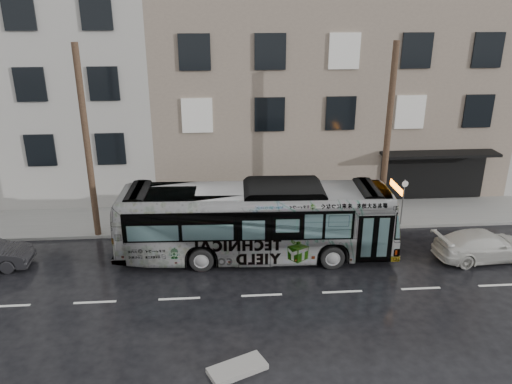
% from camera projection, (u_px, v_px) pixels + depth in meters
% --- Properties ---
extents(ground, '(120.00, 120.00, 0.00)m').
position_uv_depth(ground, '(257.00, 264.00, 21.82)').
color(ground, black).
rests_on(ground, ground).
extents(sidewalk, '(90.00, 3.60, 0.15)m').
position_uv_depth(sidewalk, '(249.00, 217.00, 26.36)').
color(sidewalk, gray).
rests_on(sidewalk, ground).
extents(building_taupe, '(20.00, 12.00, 11.00)m').
position_uv_depth(building_taupe, '(319.00, 89.00, 32.06)').
color(building_taupe, gray).
rests_on(building_taupe, ground).
extents(utility_pole_front, '(0.30, 0.30, 9.00)m').
position_uv_depth(utility_pole_front, '(387.00, 139.00, 23.71)').
color(utility_pole_front, '#513A28').
rests_on(utility_pole_front, sidewalk).
extents(utility_pole_rear, '(0.30, 0.30, 9.00)m').
position_uv_depth(utility_pole_rear, '(87.00, 145.00, 22.70)').
color(utility_pole_rear, '#513A28').
rests_on(utility_pole_rear, sidewalk).
extents(sign_post, '(0.06, 0.06, 2.40)m').
position_uv_depth(sign_post, '(403.00, 202.00, 24.96)').
color(sign_post, slate).
rests_on(sign_post, sidewalk).
extents(bus, '(12.32, 3.33, 3.40)m').
position_uv_depth(bus, '(256.00, 221.00, 21.94)').
color(bus, '#B2B2B2').
rests_on(bus, ground).
extents(white_sedan, '(4.60, 2.19, 1.29)m').
position_uv_depth(white_sedan, '(484.00, 245.00, 22.08)').
color(white_sedan, beige).
rests_on(white_sedan, ground).
extents(slush_pile, '(1.97, 1.47, 0.18)m').
position_uv_depth(slush_pile, '(237.00, 369.00, 15.46)').
color(slush_pile, '#A3A09A').
rests_on(slush_pile, ground).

